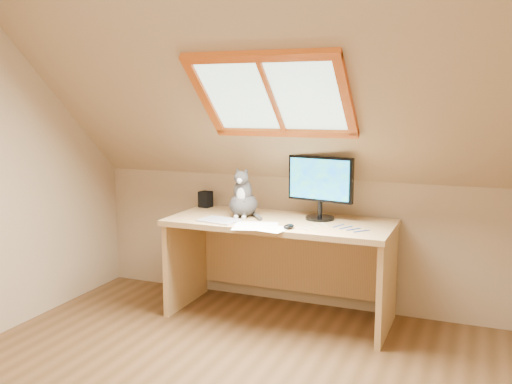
% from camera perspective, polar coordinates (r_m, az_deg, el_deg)
% --- Properties ---
extents(room_shell, '(3.52, 3.52, 2.41)m').
position_cam_1_polar(room_shell, '(2.67, -6.92, 5.65)').
color(room_shell, tan).
rests_on(room_shell, ground).
extents(desk, '(1.62, 0.71, 0.74)m').
position_cam_1_polar(desk, '(4.24, 2.71, -5.60)').
color(desk, tan).
rests_on(desk, ground).
extents(monitor, '(0.50, 0.21, 0.46)m').
position_cam_1_polar(monitor, '(4.12, 6.44, 0.87)').
color(monitor, black).
rests_on(monitor, desk).
extents(cat, '(0.24, 0.27, 0.38)m').
position_cam_1_polar(cat, '(4.22, -1.30, -0.67)').
color(cat, '#413C39').
rests_on(cat, desk).
extents(desk_speaker, '(0.10, 0.10, 0.13)m').
position_cam_1_polar(desk_speaker, '(4.62, -5.07, -0.72)').
color(desk_speaker, black).
rests_on(desk_speaker, desk).
extents(graphics_tablet, '(0.30, 0.24, 0.01)m').
position_cam_1_polar(graphics_tablet, '(4.08, -3.66, -2.85)').
color(graphics_tablet, '#B2B2B7').
rests_on(graphics_tablet, desk).
extents(mouse, '(0.08, 0.11, 0.03)m').
position_cam_1_polar(mouse, '(3.84, 3.31, -3.46)').
color(mouse, black).
rests_on(mouse, desk).
extents(papers, '(0.35, 0.30, 0.01)m').
position_cam_1_polar(papers, '(3.90, 0.64, -3.46)').
color(papers, white).
rests_on(papers, desk).
extents(cables, '(0.51, 0.26, 0.01)m').
position_cam_1_polar(cables, '(3.89, 7.94, -3.55)').
color(cables, silver).
rests_on(cables, desk).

